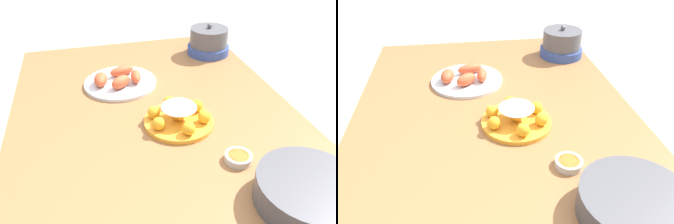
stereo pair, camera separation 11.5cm
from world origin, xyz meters
TOP-DOWN VIEW (x-y plane):
  - dining_table at (0.00, 0.00)m, footprint 1.55×1.05m
  - cake_plate at (0.04, 0.07)m, footprint 0.25×0.25m
  - serving_bowl at (0.48, 0.29)m, footprint 0.28×0.28m
  - sauce_bowl at (0.28, 0.18)m, footprint 0.08×0.08m
  - seafood_platter at (-0.30, -0.09)m, footprint 0.31×0.31m
  - warming_pot at (-0.52, 0.39)m, footprint 0.21×0.21m

SIDE VIEW (x-z plane):
  - dining_table at x=0.00m, z-range 0.30..1.07m
  - sauce_bowl at x=0.28m, z-range 0.77..0.79m
  - seafood_platter at x=-0.30m, z-range 0.75..0.82m
  - cake_plate at x=0.04m, z-range 0.75..0.83m
  - serving_bowl at x=0.48m, z-range 0.77..0.85m
  - warming_pot at x=-0.52m, z-range 0.75..0.91m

